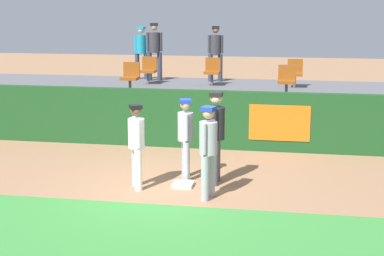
# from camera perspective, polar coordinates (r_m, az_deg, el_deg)

# --- Properties ---
(ground_plane) EXTENTS (60.00, 60.00, 0.00)m
(ground_plane) POSITION_cam_1_polar(r_m,az_deg,el_deg) (11.94, -2.08, -5.78)
(ground_plane) COLOR #936B4C
(grass_foreground_strip) EXTENTS (18.00, 2.80, 0.01)m
(grass_foreground_strip) POSITION_cam_1_polar(r_m,az_deg,el_deg) (9.71, -5.18, -10.05)
(grass_foreground_strip) COLOR #388438
(grass_foreground_strip) RESTS_ON ground_plane
(first_base) EXTENTS (0.40, 0.40, 0.08)m
(first_base) POSITION_cam_1_polar(r_m,az_deg,el_deg) (12.01, -0.85, -5.46)
(first_base) COLOR white
(first_base) RESTS_ON ground_plane
(player_fielder_home) EXTENTS (0.43, 0.55, 1.70)m
(player_fielder_home) POSITION_cam_1_polar(r_m,az_deg,el_deg) (11.71, -5.38, -1.20)
(player_fielder_home) COLOR white
(player_fielder_home) RESTS_ON ground_plane
(player_runner_visitor) EXTENTS (0.40, 0.46, 1.71)m
(player_runner_visitor) POSITION_cam_1_polar(r_m,az_deg,el_deg) (12.24, -0.63, -0.52)
(player_runner_visitor) COLOR #9EA3AD
(player_runner_visitor) RESTS_ON ground_plane
(player_coach_visitor) EXTENTS (0.41, 0.49, 1.77)m
(player_coach_visitor) POSITION_cam_1_polar(r_m,az_deg,el_deg) (11.02, 1.58, -1.74)
(player_coach_visitor) COLOR #9EA3AD
(player_coach_visitor) RESTS_ON ground_plane
(player_umpire) EXTENTS (0.36, 0.53, 1.90)m
(player_umpire) POSITION_cam_1_polar(r_m,az_deg,el_deg) (11.96, 2.31, -0.29)
(player_umpire) COLOR #4C4C51
(player_umpire) RESTS_ON ground_plane
(field_wall) EXTENTS (18.00, 0.26, 1.49)m
(field_wall) POSITION_cam_1_polar(r_m,az_deg,el_deg) (15.02, 0.72, 0.86)
(field_wall) COLOR #19471E
(field_wall) RESTS_ON ground_plane
(bleacher_platform) EXTENTS (18.00, 4.80, 1.17)m
(bleacher_platform) POSITION_cam_1_polar(r_m,az_deg,el_deg) (17.55, 2.08, 1.94)
(bleacher_platform) COLOR #59595E
(bleacher_platform) RESTS_ON ground_plane
(seat_front_right) EXTENTS (0.47, 0.44, 0.84)m
(seat_front_right) POSITION_cam_1_polar(r_m,az_deg,el_deg) (16.10, 9.14, 4.70)
(seat_front_right) COLOR #4C4C51
(seat_front_right) RESTS_ON bleacher_platform
(seat_back_left) EXTENTS (0.47, 0.44, 0.84)m
(seat_back_left) POSITION_cam_1_polar(r_m,az_deg,el_deg) (18.46, -4.21, 5.73)
(seat_back_left) COLOR #4C4C51
(seat_back_left) RESTS_ON bleacher_platform
(seat_front_left) EXTENTS (0.47, 0.44, 0.84)m
(seat_front_left) POSITION_cam_1_polar(r_m,az_deg,el_deg) (16.76, -5.96, 5.07)
(seat_front_left) COLOR #4C4C51
(seat_front_left) RESTS_ON bleacher_platform
(seat_back_right) EXTENTS (0.45, 0.44, 0.84)m
(seat_back_right) POSITION_cam_1_polar(r_m,az_deg,el_deg) (17.89, 9.92, 5.39)
(seat_back_right) COLOR #4C4C51
(seat_back_right) RESTS_ON bleacher_platform
(seat_back_center) EXTENTS (0.46, 0.44, 0.84)m
(seat_back_center) POSITION_cam_1_polar(r_m,az_deg,el_deg) (18.07, 1.98, 5.62)
(seat_back_center) COLOR #4C4C51
(seat_back_center) RESTS_ON bleacher_platform
(spectator_hooded) EXTENTS (0.49, 0.38, 1.76)m
(spectator_hooded) POSITION_cam_1_polar(r_m,az_deg,el_deg) (18.96, 2.28, 7.58)
(spectator_hooded) COLOR #33384C
(spectator_hooded) RESTS_ON bleacher_platform
(spectator_capped) EXTENTS (0.51, 0.41, 1.85)m
(spectator_capped) POSITION_cam_1_polar(r_m,az_deg,el_deg) (19.21, -3.66, 7.78)
(spectator_capped) COLOR #33384C
(spectator_capped) RESTS_ON bleacher_platform
(spectator_casual) EXTENTS (0.48, 0.35, 1.72)m
(spectator_casual) POSITION_cam_1_polar(r_m,az_deg,el_deg) (19.64, -4.91, 7.63)
(spectator_casual) COLOR #33384C
(spectator_casual) RESTS_ON bleacher_platform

